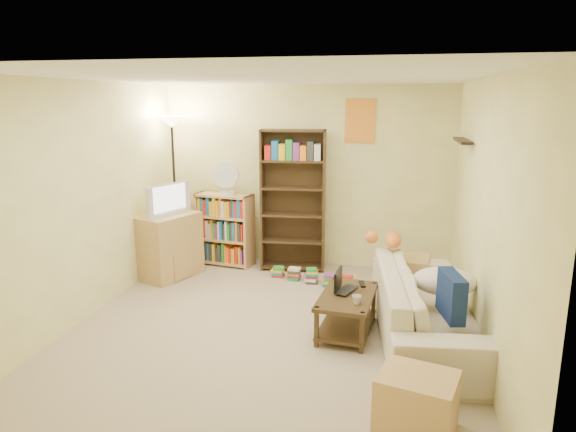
{
  "coord_description": "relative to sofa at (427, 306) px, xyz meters",
  "views": [
    {
      "loc": [
        1.14,
        -4.74,
        2.3
      ],
      "look_at": [
        0.06,
        0.64,
        1.05
      ],
      "focal_mm": 32.0,
      "sensor_mm": 36.0,
      "label": 1
    }
  ],
  "objects": [
    {
      "name": "tabby_cat",
      "position": [
        -0.39,
        0.84,
        0.42
      ],
      "size": [
        0.53,
        0.23,
        0.18
      ],
      "color": "orange",
      "rests_on": "sofa"
    },
    {
      "name": "side_table",
      "position": [
        -0.13,
        1.07,
        -0.09
      ],
      "size": [
        0.48,
        0.48,
        0.49
      ],
      "primitive_type": "cube",
      "rotation": [
        0.0,
        0.0,
        -0.14
      ],
      "color": "tan",
      "rests_on": "ground"
    },
    {
      "name": "mug",
      "position": [
        -0.67,
        -0.26,
        0.11
      ],
      "size": [
        0.11,
        0.11,
        0.08
      ],
      "primitive_type": "imported",
      "rotation": [
        0.0,
        0.0,
        -0.11
      ],
      "color": "silver",
      "rests_on": "coffee_table"
    },
    {
      "name": "television",
      "position": [
        -3.25,
        1.21,
        0.71
      ],
      "size": [
        0.78,
        0.6,
        0.41
      ],
      "primitive_type": "imported",
      "rotation": [
        0.0,
        0.0,
        1.18
      ],
      "color": "black",
      "rests_on": "tv_stand"
    },
    {
      "name": "tv_stand",
      "position": [
        -3.25,
        1.21,
        0.09
      ],
      "size": [
        0.82,
        0.94,
        0.84
      ],
      "primitive_type": "cube",
      "rotation": [
        0.0,
        0.0,
        -0.39
      ],
      "color": "tan",
      "rests_on": "ground"
    },
    {
      "name": "navy_pillow",
      "position": [
        0.16,
        -0.48,
        0.3
      ],
      "size": [
        0.22,
        0.46,
        0.39
      ],
      "primitive_type": "cube",
      "rotation": [
        0.0,
        0.0,
        1.78
      ],
      "color": "#122250",
      "rests_on": "sofa"
    },
    {
      "name": "book_stacks",
      "position": [
        -1.31,
        1.29,
        -0.25
      ],
      "size": [
        1.11,
        0.41,
        0.2
      ],
      "color": "red",
      "rests_on": "ground"
    },
    {
      "name": "cream_blanket",
      "position": [
        0.16,
        0.07,
        0.24
      ],
      "size": [
        0.61,
        0.44,
        0.26
      ],
      "primitive_type": "ellipsoid",
      "color": "silver",
      "rests_on": "sofa"
    },
    {
      "name": "floor_lamp",
      "position": [
        -3.31,
        1.66,
        1.33
      ],
      "size": [
        0.35,
        0.35,
        2.08
      ],
      "color": "black",
      "rests_on": "ground"
    },
    {
      "name": "desk_fan",
      "position": [
        -2.6,
        1.78,
        0.92
      ],
      "size": [
        0.36,
        0.2,
        0.46
      ],
      "color": "silver",
      "rests_on": "short_bookshelf"
    },
    {
      "name": "end_cabinet",
      "position": [
        -0.15,
        -1.53,
        -0.12
      ],
      "size": [
        0.62,
        0.56,
        0.44
      ],
      "primitive_type": "cube",
      "rotation": [
        0.0,
        0.0,
        -0.27
      ],
      "color": "tan",
      "rests_on": "ground"
    },
    {
      "name": "laptop_screen",
      "position": [
        -0.88,
        0.04,
        0.19
      ],
      "size": [
        0.04,
        0.3,
        0.2
      ],
      "primitive_type": "cube",
      "rotation": [
        0.0,
        0.0,
        -0.1
      ],
      "color": "white",
      "rests_on": "laptop"
    },
    {
      "name": "tall_bookshelf",
      "position": [
        -1.68,
        1.8,
        0.68
      ],
      "size": [
        0.88,
        0.36,
        1.92
      ],
      "rotation": [
        0.0,
        0.0,
        0.08
      ],
      "color": "#3D2A17",
      "rests_on": "ground"
    },
    {
      "name": "room",
      "position": [
        -1.55,
        -0.11,
        1.29
      ],
      "size": [
        4.5,
        4.54,
        2.52
      ],
      "color": "#C1AF91",
      "rests_on": "ground"
    },
    {
      "name": "tv_remote",
      "position": [
        -0.64,
        0.26,
        0.08
      ],
      "size": [
        0.08,
        0.17,
        0.02
      ],
      "primitive_type": "cube",
      "rotation": [
        0.0,
        0.0,
        0.2
      ],
      "color": "black",
      "rests_on": "coffee_table"
    },
    {
      "name": "coffee_table",
      "position": [
        -0.77,
        -0.03,
        -0.07
      ],
      "size": [
        0.59,
        0.96,
        0.4
      ],
      "rotation": [
        0.0,
        0.0,
        -0.1
      ],
      "color": "#46311B",
      "rests_on": "ground"
    },
    {
      "name": "short_bookshelf",
      "position": [
        -2.66,
        1.83,
        0.18
      ],
      "size": [
        0.83,
        0.44,
        1.02
      ],
      "rotation": [
        0.0,
        0.0,
        -0.16
      ],
      "color": "tan",
      "rests_on": "ground"
    },
    {
      "name": "sofa",
      "position": [
        0.0,
        0.0,
        0.0
      ],
      "size": [
        2.47,
        1.37,
        0.67
      ],
      "primitive_type": "imported",
      "rotation": [
        0.0,
        0.0,
        1.68
      ],
      "color": "beige",
      "rests_on": "ground"
    },
    {
      "name": "laptop",
      "position": [
        -0.74,
        0.02,
        0.08
      ],
      "size": [
        0.46,
        0.42,
        0.03
      ],
      "primitive_type": "imported",
      "rotation": [
        0.0,
        0.0,
        1.21
      ],
      "color": "black",
      "rests_on": "coffee_table"
    }
  ]
}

